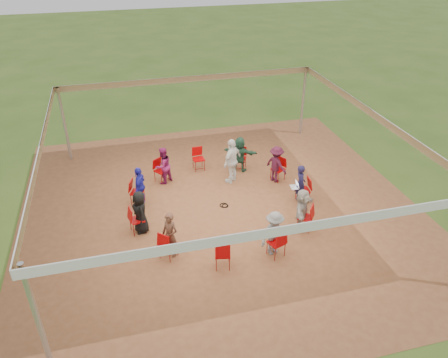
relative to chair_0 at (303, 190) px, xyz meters
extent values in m
plane|color=#37531A|center=(-2.83, 0.25, -0.45)|extent=(80.00, 80.00, 0.00)
plane|color=brown|center=(-2.83, 0.25, -0.44)|extent=(13.00, 13.00, 0.00)
cylinder|color=#B2B2B7|center=(-7.83, -4.75, 1.05)|extent=(0.12, 0.12, 3.00)
cylinder|color=#B2B2B7|center=(-7.83, 5.25, 1.05)|extent=(0.12, 0.12, 3.00)
cylinder|color=#B2B2B7|center=(2.17, 5.25, 1.05)|extent=(0.12, 0.12, 3.00)
plane|color=white|center=(-2.83, 0.25, 2.55)|extent=(10.30, 10.30, 0.00)
cube|color=white|center=(-2.83, -4.90, 2.43)|extent=(10.30, 0.03, 0.24)
cube|color=white|center=(-2.83, 5.40, 2.43)|extent=(10.30, 0.03, 0.24)
cube|color=white|center=(-7.98, 0.25, 2.43)|extent=(0.03, 10.30, 0.24)
cube|color=white|center=(2.32, 0.25, 2.43)|extent=(0.03, 10.30, 0.24)
imported|color=#19163A|center=(-0.12, 0.01, 0.26)|extent=(0.38, 0.54, 1.40)
imported|color=#3E1124|center=(-0.42, 1.51, 0.26)|extent=(0.82, 1.01, 1.40)
imported|color=#26513B|center=(-1.49, 2.62, 0.26)|extent=(1.37, 1.06, 1.40)
imported|color=#891B58|center=(-4.43, 2.45, 0.26)|extent=(0.78, 0.72, 1.40)
imported|color=#2524B1|center=(-5.37, 1.24, 0.26)|extent=(0.69, 0.92, 1.40)
imported|color=black|center=(-5.50, -0.29, 0.26)|extent=(0.51, 0.75, 1.40)
imported|color=brown|center=(-4.79, -1.65, 0.26)|extent=(0.60, 0.60, 1.40)
imported|color=slate|center=(-1.92, -2.32, 0.26)|extent=(1.00, 0.73, 1.40)
imported|color=#ACA59A|center=(-0.68, -1.42, 0.26)|extent=(1.18, 1.32, 1.40)
imported|color=white|center=(-1.99, 1.90, 0.41)|extent=(1.09, 1.05, 1.71)
torus|color=black|center=(-2.69, 0.40, -0.43)|extent=(0.33, 0.33, 0.03)
torus|color=black|center=(-2.65, 0.36, -0.43)|extent=(0.27, 0.27, 0.03)
cube|color=#B7B7BC|center=(-0.34, 0.03, 0.15)|extent=(0.26, 0.35, 0.02)
cube|color=#B7B7BC|center=(-0.23, 0.02, 0.26)|extent=(0.10, 0.34, 0.21)
cube|color=#CCE0FF|center=(-0.23, 0.02, 0.26)|extent=(0.08, 0.29, 0.18)
camera|label=1|loc=(-5.78, -11.49, 7.87)|focal=35.00mm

